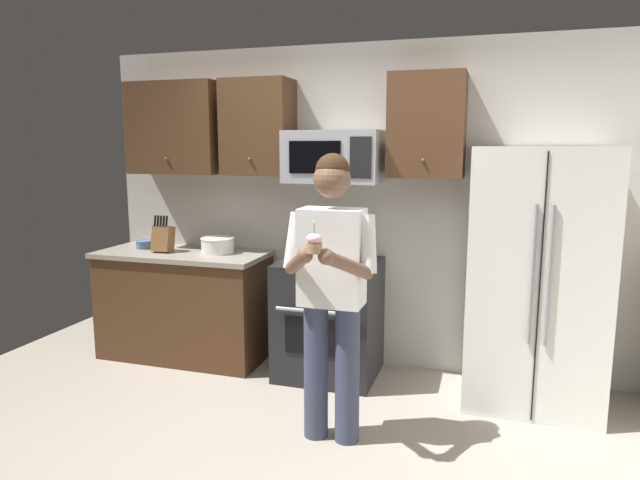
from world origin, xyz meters
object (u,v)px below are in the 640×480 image
at_px(microwave, 334,157).
at_px(bowl_large_white, 218,245).
at_px(refrigerator, 536,278).
at_px(bowl_small_colored, 145,244).
at_px(knife_block, 163,238).
at_px(person, 331,283).
at_px(cupcake, 314,243).
at_px(oven_range, 329,318).

distance_m(microwave, bowl_large_white, 1.23).
bearing_deg(refrigerator, bowl_large_white, 177.57).
bearing_deg(bowl_small_colored, refrigerator, -1.92).
bearing_deg(refrigerator, bowl_small_colored, 178.08).
distance_m(knife_block, person, 1.98).
distance_m(microwave, cupcake, 1.51).
relative_size(refrigerator, knife_block, 5.63).
distance_m(oven_range, refrigerator, 1.56).
relative_size(knife_block, person, 0.18).
xyz_separation_m(refrigerator, bowl_large_white, (-2.49, 0.11, 0.09)).
height_order(refrigerator, bowl_small_colored, refrigerator).
xyz_separation_m(microwave, bowl_large_white, (-0.99, -0.05, -0.73)).
relative_size(oven_range, microwave, 1.26).
distance_m(oven_range, person, 1.14).
bearing_deg(refrigerator, person, -142.42).
bearing_deg(oven_range, cupcake, -77.05).
bearing_deg(oven_range, person, -72.86).
bearing_deg(cupcake, person, 90.00).
distance_m(refrigerator, bowl_large_white, 2.49).
bearing_deg(bowl_large_white, knife_block, -168.22).
relative_size(knife_block, bowl_small_colored, 2.14).
distance_m(oven_range, cupcake, 1.57).
relative_size(person, cupcake, 10.13).
xyz_separation_m(microwave, person, (0.30, -1.08, -0.72)).
bearing_deg(bowl_small_colored, cupcake, -34.24).
distance_m(refrigerator, bowl_small_colored, 3.21).
height_order(oven_range, person, person).
relative_size(microwave, knife_block, 2.31).
bearing_deg(microwave, person, -74.65).
xyz_separation_m(oven_range, cupcake, (0.30, -1.29, 0.83)).
xyz_separation_m(bowl_large_white, person, (1.29, -1.03, 0.01)).
relative_size(microwave, cupcake, 4.26).
xyz_separation_m(knife_block, cupcake, (1.75, -1.26, 0.26)).
relative_size(bowl_large_white, bowl_small_colored, 1.89).
bearing_deg(person, oven_range, 107.14).
relative_size(microwave, bowl_small_colored, 4.95).
xyz_separation_m(refrigerator, person, (-1.20, -0.93, 0.10)).
distance_m(bowl_large_white, person, 1.65).
bearing_deg(person, bowl_large_white, 141.33).
height_order(knife_block, bowl_large_white, knife_block).
distance_m(oven_range, bowl_large_white, 1.12).
bearing_deg(knife_block, refrigerator, -0.19).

